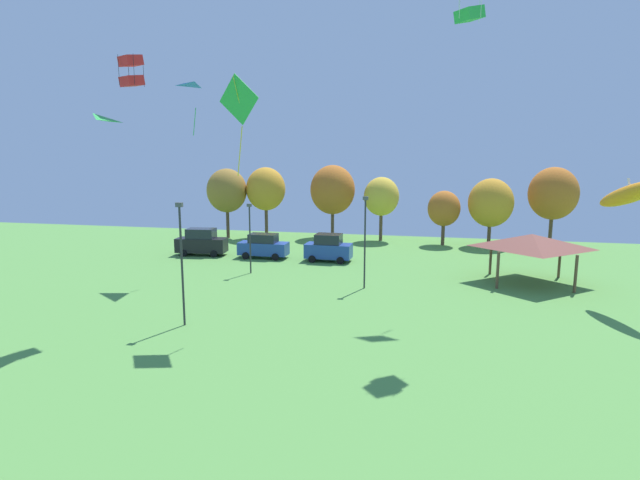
{
  "coord_description": "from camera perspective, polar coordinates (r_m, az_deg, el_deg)",
  "views": [
    {
      "loc": [
        3.99,
        2.01,
        9.07
      ],
      "look_at": [
        1.14,
        14.68,
        6.91
      ],
      "focal_mm": 28.0,
      "sensor_mm": 36.0,
      "label": 1
    }
  ],
  "objects": [
    {
      "name": "treeline_tree_0",
      "position": [
        56.95,
        -10.6,
        5.56
      ],
      "size": [
        4.45,
        4.45,
        7.81
      ],
      "color": "brown",
      "rests_on": "ground"
    },
    {
      "name": "light_post_1",
      "position": [
        39.3,
        -8.01,
        0.7
      ],
      "size": [
        0.36,
        0.2,
        5.51
      ],
      "color": "#2D2D33",
      "rests_on": "ground"
    },
    {
      "name": "treeline_tree_1",
      "position": [
        56.37,
        -6.21,
        5.8
      ],
      "size": [
        4.38,
        4.38,
        7.95
      ],
      "color": "brown",
      "rests_on": "ground"
    },
    {
      "name": "light_post_2",
      "position": [
        27.66,
        -15.54,
        -1.95
      ],
      "size": [
        0.36,
        0.2,
        6.72
      ],
      "color": "#2D2D33",
      "rests_on": "ground"
    },
    {
      "name": "kite_flying_7",
      "position": [
        29.85,
        -20.77,
        17.62
      ],
      "size": [
        1.29,
        1.32,
        1.69
      ],
      "color": "red"
    },
    {
      "name": "treeline_tree_6",
      "position": [
        55.55,
        25.11,
        4.83
      ],
      "size": [
        4.81,
        4.81,
        8.09
      ],
      "color": "brown",
      "rests_on": "ground"
    },
    {
      "name": "treeline_tree_2",
      "position": [
        56.22,
        1.45,
        5.75
      ],
      "size": [
        5.01,
        5.01,
        8.19
      ],
      "color": "brown",
      "rests_on": "ground"
    },
    {
      "name": "parked_car_third_from_left",
      "position": [
        43.71,
        0.98,
        -0.92
      ],
      "size": [
        4.07,
        2.16,
        2.43
      ],
      "rotation": [
        0.0,
        0.0,
        -0.02
      ],
      "color": "#234299",
      "rests_on": "ground"
    },
    {
      "name": "kite_flying_0",
      "position": [
        34.47,
        31.87,
        4.46
      ],
      "size": [
        2.83,
        4.89,
        2.52
      ],
      "color": "orange"
    },
    {
      "name": "park_pavilion",
      "position": [
        39.04,
        23.04,
        -0.12
      ],
      "size": [
        6.46,
        5.78,
        3.6
      ],
      "color": "brown",
      "rests_on": "ground"
    },
    {
      "name": "kite_flying_2",
      "position": [
        28.71,
        -24.5,
        11.97
      ],
      "size": [
        1.03,
        1.58,
        0.46
      ],
      "color": "green"
    },
    {
      "name": "treeline_tree_4",
      "position": [
        53.12,
        13.98,
        3.49
      ],
      "size": [
        3.32,
        3.32,
        5.65
      ],
      "color": "brown",
      "rests_on": "ground"
    },
    {
      "name": "treeline_tree_5",
      "position": [
        53.64,
        18.93,
        4.04
      ],
      "size": [
        4.49,
        4.49,
        6.95
      ],
      "color": "brown",
      "rests_on": "ground"
    },
    {
      "name": "kite_flying_6",
      "position": [
        39.91,
        -13.36,
        15.36
      ],
      "size": [
        2.51,
        2.34,
        2.89
      ],
      "color": "blue"
    },
    {
      "name": "kite_flying_9",
      "position": [
        26.83,
        -9.27,
        15.23
      ],
      "size": [
        2.46,
        0.83,
        5.18
      ],
      "color": "green"
    },
    {
      "name": "light_post_3",
      "position": [
        34.46,
        5.16,
        0.32
      ],
      "size": [
        0.36,
        0.2,
        6.43
      ],
      "color": "#2D2D33",
      "rests_on": "ground"
    },
    {
      "name": "parked_car_second_from_left",
      "position": [
        45.45,
        -6.49,
        -0.69
      ],
      "size": [
        4.48,
        1.98,
        2.22
      ],
      "rotation": [
        0.0,
        0.0,
        0.01
      ],
      "color": "#234299",
      "rests_on": "ground"
    },
    {
      "name": "treeline_tree_3",
      "position": [
        54.59,
        7.03,
        4.94
      ],
      "size": [
        3.81,
        3.81,
        6.95
      ],
      "color": "brown",
      "rests_on": "ground"
    },
    {
      "name": "kite_flying_10",
      "position": [
        27.9,
        16.77,
        24.6
      ],
      "size": [
        1.55,
        1.54,
        1.94
      ],
      "color": "green"
    },
    {
      "name": "parked_car_leftmost",
      "position": [
        47.71,
        -13.4,
        -0.25
      ],
      "size": [
        4.77,
        2.29,
        2.52
      ],
      "rotation": [
        0.0,
        0.0,
        0.11
      ],
      "color": "black",
      "rests_on": "ground"
    }
  ]
}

